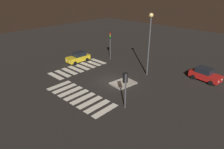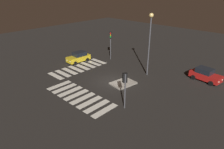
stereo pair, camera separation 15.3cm
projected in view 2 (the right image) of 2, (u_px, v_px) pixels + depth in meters
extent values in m
plane|color=black|center=(112.00, 82.00, 26.14)|extent=(80.00, 80.00, 0.00)
cube|color=gray|center=(123.00, 83.00, 25.49)|extent=(3.19, 2.56, 0.18)
cube|color=gold|center=(78.00, 58.00, 32.53)|extent=(3.83, 1.80, 0.77)
cube|color=black|center=(79.00, 54.00, 32.39)|extent=(2.00, 1.56, 0.62)
cylinder|color=black|center=(75.00, 63.00, 31.41)|extent=(0.62, 0.25, 0.61)
cylinder|color=black|center=(70.00, 61.00, 32.45)|extent=(0.62, 0.25, 0.61)
cylinder|color=black|center=(87.00, 60.00, 32.88)|extent=(0.62, 0.25, 0.61)
cylinder|color=black|center=(82.00, 57.00, 33.93)|extent=(0.62, 0.25, 0.61)
sphere|color=#F2EABF|center=(70.00, 62.00, 31.07)|extent=(0.20, 0.20, 0.20)
sphere|color=#F2EABF|center=(67.00, 60.00, 31.66)|extent=(0.20, 0.20, 0.20)
cube|color=red|center=(206.00, 76.00, 26.11)|extent=(2.11, 4.00, 0.78)
cube|color=black|center=(205.00, 70.00, 25.99)|extent=(1.73, 2.13, 0.63)
cylinder|color=black|center=(217.00, 80.00, 25.88)|extent=(0.30, 0.64, 0.62)
cylinder|color=black|center=(211.00, 83.00, 24.95)|extent=(0.30, 0.64, 0.62)
cylinder|color=black|center=(200.00, 74.00, 27.56)|extent=(0.30, 0.64, 0.62)
cylinder|color=black|center=(193.00, 77.00, 26.63)|extent=(0.30, 0.64, 0.62)
sphere|color=#F2EABF|center=(222.00, 80.00, 25.05)|extent=(0.21, 0.21, 0.21)
sphere|color=#F2EABF|center=(218.00, 82.00, 24.52)|extent=(0.21, 0.21, 0.21)
cylinder|color=#47474C|center=(125.00, 92.00, 19.76)|extent=(0.14, 0.14, 3.79)
cube|color=black|center=(125.00, 78.00, 19.34)|extent=(0.54, 0.51, 0.96)
sphere|color=red|center=(124.00, 74.00, 19.40)|extent=(0.22, 0.22, 0.22)
sphere|color=orange|center=(124.00, 77.00, 19.52)|extent=(0.22, 0.22, 0.22)
sphere|color=green|center=(124.00, 80.00, 19.64)|extent=(0.22, 0.22, 0.22)
cylinder|color=#47474C|center=(111.00, 46.00, 33.18)|extent=(0.14, 0.14, 4.63)
cube|color=black|center=(111.00, 35.00, 32.27)|extent=(0.54, 0.54, 0.96)
sphere|color=red|center=(111.00, 33.00, 31.97)|extent=(0.22, 0.22, 0.22)
sphere|color=orange|center=(111.00, 35.00, 32.09)|extent=(0.22, 0.22, 0.22)
sphere|color=green|center=(111.00, 37.00, 32.21)|extent=(0.22, 0.22, 0.22)
cylinder|color=#47474C|center=(149.00, 47.00, 26.55)|extent=(0.18, 0.18, 7.84)
sphere|color=#F9D172|center=(151.00, 15.00, 24.89)|extent=(0.56, 0.56, 0.56)
cube|color=silver|center=(99.00, 61.00, 33.11)|extent=(0.70, 3.20, 0.02)
cube|color=silver|center=(93.00, 63.00, 32.35)|extent=(0.70, 3.20, 0.02)
cube|color=silver|center=(88.00, 65.00, 31.58)|extent=(0.70, 3.20, 0.02)
cube|color=silver|center=(82.00, 67.00, 30.82)|extent=(0.70, 3.20, 0.02)
cube|color=silver|center=(76.00, 69.00, 30.06)|extent=(0.70, 3.20, 0.02)
cube|color=silver|center=(70.00, 71.00, 29.29)|extent=(0.70, 3.20, 0.02)
cube|color=silver|center=(63.00, 73.00, 28.53)|extent=(0.70, 3.20, 0.02)
cube|color=silver|center=(56.00, 76.00, 27.77)|extent=(0.70, 3.20, 0.02)
cube|color=silver|center=(59.00, 85.00, 25.14)|extent=(3.20, 0.70, 0.02)
cube|color=silver|center=(65.00, 88.00, 24.42)|extent=(3.20, 0.70, 0.02)
cube|color=silver|center=(70.00, 91.00, 23.69)|extent=(3.20, 0.70, 0.02)
cube|color=silver|center=(76.00, 95.00, 22.97)|extent=(3.20, 0.70, 0.02)
cube|color=silver|center=(83.00, 98.00, 22.25)|extent=(3.20, 0.70, 0.02)
cube|color=silver|center=(90.00, 102.00, 21.53)|extent=(3.20, 0.70, 0.02)
cube|color=silver|center=(97.00, 106.00, 20.80)|extent=(3.20, 0.70, 0.02)
cube|color=silver|center=(105.00, 111.00, 20.08)|extent=(3.20, 0.70, 0.02)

